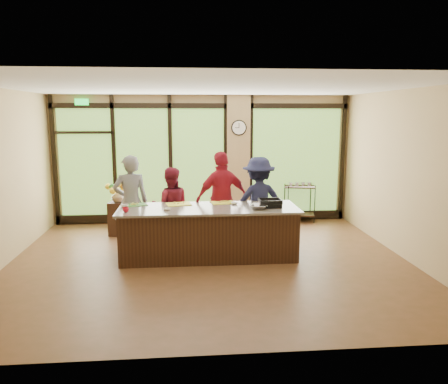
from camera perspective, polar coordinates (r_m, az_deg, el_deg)
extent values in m
plane|color=#50361C|center=(7.76, -1.88, -9.14)|extent=(7.00, 7.00, 0.00)
plane|color=silver|center=(7.34, -2.02, 13.54)|extent=(7.00, 7.00, 0.00)
plane|color=tan|center=(10.38, -2.83, 4.26)|extent=(7.00, 0.00, 7.00)
plane|color=tan|center=(8.35, 22.81, 2.03)|extent=(0.00, 6.00, 6.00)
cube|color=tan|center=(10.39, 1.88, 4.27)|extent=(0.55, 0.12, 3.00)
cube|color=black|center=(10.28, -2.88, 11.18)|extent=(6.90, 0.08, 0.12)
cube|color=black|center=(10.56, -2.76, -3.24)|extent=(6.90, 0.08, 0.20)
cube|color=#19D83F|center=(10.48, -18.09, 11.12)|extent=(0.30, 0.04, 0.14)
cube|color=#456D26|center=(10.60, -17.59, 3.65)|extent=(1.20, 0.02, 2.50)
cube|color=#456D26|center=(10.40, -10.57, 3.83)|extent=(1.20, 0.02, 2.50)
cube|color=#456D26|center=(10.35, -3.38, 3.96)|extent=(1.20, 0.02, 2.50)
cube|color=#456D26|center=(10.68, 9.36, 4.03)|extent=(2.10, 0.02, 2.50)
cube|color=black|center=(10.75, -21.28, 3.78)|extent=(0.08, 0.08, 3.00)
cube|color=black|center=(10.46, -14.15, 4.01)|extent=(0.08, 0.08, 3.00)
cube|color=black|center=(10.33, -6.99, 4.17)|extent=(0.08, 0.08, 3.00)
cube|color=black|center=(10.36, 0.23, 4.26)|extent=(0.08, 0.08, 3.00)
cube|color=black|center=(10.44, 3.52, 4.28)|extent=(0.08, 0.08, 3.00)
cube|color=black|center=(10.99, 15.23, 4.25)|extent=(0.08, 0.08, 3.00)
cube|color=black|center=(7.92, -2.02, -5.42)|extent=(3.10, 1.00, 0.88)
cube|color=gray|center=(7.81, -2.04, -2.17)|extent=(3.20, 1.10, 0.04)
cylinder|color=black|center=(10.27, 1.96, 8.40)|extent=(0.36, 0.04, 0.36)
cylinder|color=white|center=(10.25, 1.97, 8.39)|extent=(0.31, 0.01, 0.31)
cube|color=black|center=(10.24, 1.97, 8.67)|extent=(0.01, 0.00, 0.11)
cube|color=black|center=(10.24, 1.69, 8.39)|extent=(0.09, 0.00, 0.01)
imported|color=slate|center=(8.52, -12.06, -1.30)|extent=(0.74, 0.57, 1.81)
imported|color=maroon|center=(8.63, -6.98, -1.89)|extent=(0.77, 0.61, 1.55)
imported|color=maroon|center=(8.49, -0.24, -0.94)|extent=(1.18, 0.81, 1.86)
imported|color=#191B38|center=(8.60, 4.54, -1.21)|extent=(1.19, 0.77, 1.75)
cube|color=black|center=(7.88, 6.03, -1.69)|extent=(0.42, 0.34, 0.07)
imported|color=silver|center=(7.69, 4.57, -1.93)|extent=(0.41, 0.41, 0.08)
cube|color=#407F2E|center=(8.15, -11.44, -1.65)|extent=(0.46, 0.41, 0.01)
cube|color=yellow|center=(8.09, -5.95, -1.58)|extent=(0.50, 0.41, 0.01)
cube|color=yellow|center=(8.20, -0.18, -1.37)|extent=(0.48, 0.40, 0.01)
imported|color=silver|center=(8.03, -12.86, -1.77)|extent=(0.16, 0.16, 0.04)
imported|color=silver|center=(7.63, -7.44, -2.24)|extent=(0.13, 0.13, 0.04)
imported|color=silver|center=(8.07, 1.39, -1.49)|extent=(0.13, 0.13, 0.03)
imported|color=red|center=(7.60, -12.72, -2.27)|extent=(0.13, 0.13, 0.08)
cube|color=black|center=(9.63, -13.63, -3.38)|extent=(0.42, 0.42, 0.72)
imported|color=olive|center=(9.53, -13.75, -0.51)|extent=(0.28, 0.28, 0.26)
cube|color=black|center=(10.69, 9.77, -2.87)|extent=(0.77, 0.54, 0.03)
cube|color=black|center=(10.56, 9.88, 0.70)|extent=(0.77, 0.54, 0.03)
cylinder|color=black|center=(10.38, 8.35, -1.68)|extent=(0.02, 0.02, 0.91)
cylinder|color=black|center=(10.55, 11.76, -1.60)|extent=(0.02, 0.02, 0.91)
cylinder|color=black|center=(10.73, 7.91, -1.29)|extent=(0.02, 0.02, 0.91)
cylinder|color=black|center=(10.89, 11.22, -1.22)|extent=(0.02, 0.02, 0.91)
imported|color=silver|center=(10.50, 8.72, 1.02)|extent=(0.12, 0.12, 0.09)
imported|color=silver|center=(10.53, 9.52, 1.03)|extent=(0.12, 0.12, 0.09)
imported|color=silver|center=(10.57, 10.32, 1.03)|extent=(0.12, 0.12, 0.09)
imported|color=silver|center=(10.61, 11.05, 1.04)|extent=(0.12, 0.12, 0.09)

